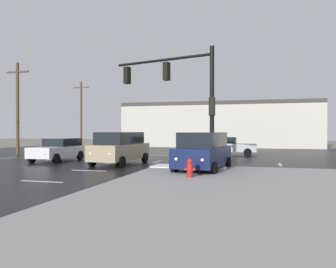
# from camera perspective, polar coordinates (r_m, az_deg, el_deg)

# --- Properties ---
(ground_plane) EXTENTS (120.00, 120.00, 0.00)m
(ground_plane) POSITION_cam_1_polar(r_m,az_deg,el_deg) (23.87, -6.41, -4.59)
(ground_plane) COLOR slate
(road_asphalt) EXTENTS (44.00, 44.00, 0.02)m
(road_asphalt) POSITION_cam_1_polar(r_m,az_deg,el_deg) (23.86, -6.41, -4.57)
(road_asphalt) COLOR black
(road_asphalt) RESTS_ON ground_plane
(snow_strip_curbside) EXTENTS (4.00, 1.60, 0.06)m
(snow_strip_curbside) POSITION_cam_1_polar(r_m,az_deg,el_deg) (18.60, 3.53, -5.51)
(snow_strip_curbside) COLOR white
(snow_strip_curbside) RESTS_ON sidewalk_corner
(lane_markings) EXTENTS (36.15, 36.15, 0.01)m
(lane_markings) POSITION_cam_1_polar(r_m,az_deg,el_deg) (22.16, -4.80, -4.92)
(lane_markings) COLOR silver
(lane_markings) RESTS_ON road_asphalt
(traffic_signal_mast) EXTENTS (5.73, 1.73, 6.18)m
(traffic_signal_mast) POSITION_cam_1_polar(r_m,az_deg,el_deg) (17.60, 2.58, 7.56)
(traffic_signal_mast) COLOR black
(traffic_signal_mast) RESTS_ON sidewalk_corner
(fire_hydrant) EXTENTS (0.48, 0.26, 0.79)m
(fire_hydrant) POSITION_cam_1_polar(r_m,az_deg,el_deg) (14.53, 3.71, -5.74)
(fire_hydrant) COLOR red
(fire_hydrant) RESTS_ON sidewalk_corner
(strip_building_background) EXTENTS (25.54, 8.00, 5.92)m
(strip_building_background) POSITION_cam_1_polar(r_m,az_deg,el_deg) (46.48, 8.73, 1.53)
(strip_building_background) COLOR beige
(strip_building_background) RESTS_ON ground_plane
(suv_navy) EXTENTS (2.62, 5.00, 2.03)m
(suv_navy) POSITION_cam_1_polar(r_m,az_deg,el_deg) (17.64, 5.99, -2.84)
(suv_navy) COLOR #141E47
(suv_navy) RESTS_ON road_asphalt
(sedan_silver) EXTENTS (4.56, 2.07, 1.58)m
(sedan_silver) POSITION_cam_1_polar(r_m,az_deg,el_deg) (29.73, 10.05, -1.94)
(sedan_silver) COLOR #B7BABF
(sedan_silver) RESTS_ON road_asphalt
(sedan_white) EXTENTS (2.03, 4.54, 1.58)m
(sedan_white) POSITION_cam_1_polar(r_m,az_deg,el_deg) (24.78, -17.99, -2.45)
(sedan_white) COLOR white
(sedan_white) RESTS_ON road_asphalt
(suv_tan) EXTENTS (2.50, 4.96, 2.03)m
(suv_tan) POSITION_cam_1_polar(r_m,az_deg,el_deg) (21.33, -8.12, -2.26)
(suv_tan) COLOR tan
(suv_tan) RESTS_ON road_asphalt
(sedan_black) EXTENTS (2.02, 4.54, 1.58)m
(sedan_black) POSITION_cam_1_polar(r_m,az_deg,el_deg) (32.02, 4.44, -1.76)
(sedan_black) COLOR black
(sedan_black) RESTS_ON road_asphalt
(utility_pole_far) EXTENTS (2.20, 0.28, 8.08)m
(utility_pole_far) POSITION_cam_1_polar(r_m,az_deg,el_deg) (32.31, -24.08, 4.24)
(utility_pole_far) COLOR brown
(utility_pole_far) RESTS_ON ground_plane
(utility_pole_distant) EXTENTS (2.20, 0.28, 8.84)m
(utility_pole_distant) POSITION_cam_1_polar(r_m,az_deg,el_deg) (47.31, -14.47, 3.53)
(utility_pole_distant) COLOR brown
(utility_pole_distant) RESTS_ON ground_plane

